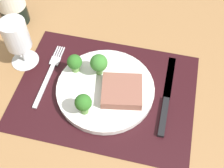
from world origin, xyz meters
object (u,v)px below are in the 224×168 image
object	(u,v)px
fork	(49,74)
knife	(166,100)
steak	(122,91)
plate	(105,89)
wine_glass	(17,38)

from	to	relation	value
fork	knife	xyz separation A→B (cm)	(29.24, -0.89, 0.05)
steak	plate	bearing A→B (deg)	168.81
plate	wine_glass	world-z (taller)	wine_glass
fork	wine_glass	bearing A→B (deg)	156.99
fork	knife	world-z (taller)	knife
knife	steak	bearing A→B (deg)	-172.18
plate	fork	size ratio (longest dim) A/B	1.21
plate	fork	world-z (taller)	plate
steak	knife	size ratio (longest dim) A/B	0.40
fork	wine_glass	distance (cm)	11.56
knife	wine_glass	xyz separation A→B (cm)	(-36.95, 4.01, 7.96)
fork	plate	bearing A→B (deg)	-6.48
knife	wine_glass	bearing A→B (deg)	174.22
steak	wine_glass	xyz separation A→B (cm)	(-26.60, 5.36, 5.58)
plate	knife	distance (cm)	14.49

